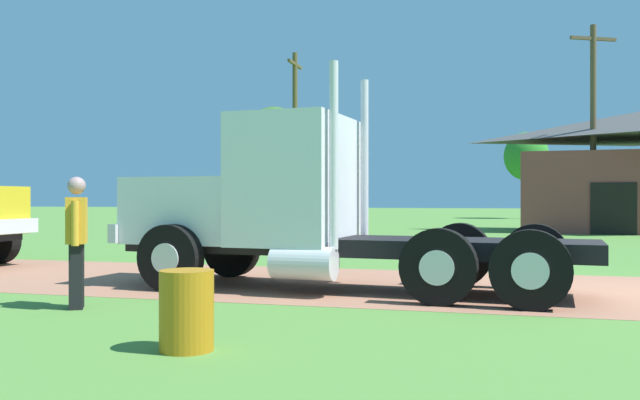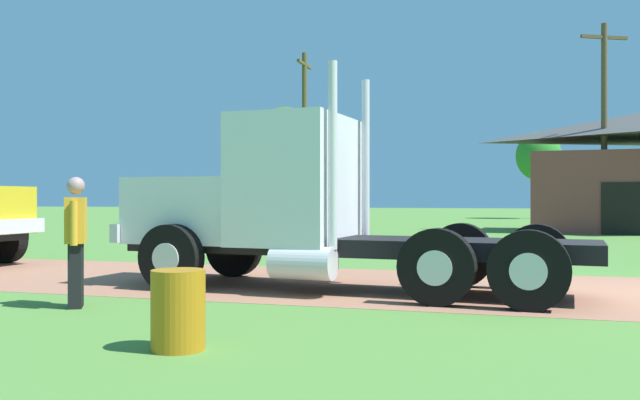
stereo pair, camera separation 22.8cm
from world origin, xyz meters
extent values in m
plane|color=#528337|center=(0.00, 0.00, 0.00)|extent=(200.00, 200.00, 0.00)
cube|color=#A26B51|center=(0.00, 0.00, 0.00)|extent=(120.00, 5.07, 0.01)
cube|color=black|center=(-4.46, -0.74, 0.74)|extent=(7.86, 2.02, 0.28)
cube|color=white|center=(-7.30, -0.54, 1.31)|extent=(2.20, 2.08, 1.15)
cube|color=silver|center=(-8.38, -0.46, 0.92)|extent=(0.31, 2.12, 0.32)
cube|color=white|center=(-5.43, -0.67, 1.82)|extent=(1.85, 2.32, 2.17)
cube|color=#2D3D4C|center=(-6.29, -0.61, 2.26)|extent=(0.17, 1.84, 0.95)
cylinder|color=silver|center=(-4.52, -1.61, 2.18)|extent=(0.14, 0.14, 2.89)
cylinder|color=silver|center=(-4.40, 0.13, 2.18)|extent=(0.14, 0.14, 2.89)
cylinder|color=silver|center=(-4.99, -1.67, 0.52)|extent=(1.03, 0.59, 0.52)
cylinder|color=black|center=(-7.28, -1.64, 0.55)|extent=(1.12, 0.38, 1.10)
cylinder|color=silver|center=(-7.29, -1.80, 0.55)|extent=(0.50, 0.08, 0.49)
cylinder|color=black|center=(-7.12, 0.55, 0.55)|extent=(1.12, 0.38, 1.10)
cylinder|color=silver|center=(-7.11, 0.71, 0.55)|extent=(0.50, 0.08, 0.49)
cylinder|color=black|center=(-1.65, -2.04, 0.55)|extent=(1.12, 0.38, 1.10)
cylinder|color=silver|center=(-1.67, -2.20, 0.55)|extent=(0.50, 0.08, 0.49)
cylinder|color=black|center=(-1.50, 0.15, 0.55)|extent=(1.12, 0.38, 1.10)
cylinder|color=silver|center=(-1.48, 0.31, 0.55)|extent=(0.50, 0.08, 0.49)
cylinder|color=black|center=(-2.90, -1.95, 0.55)|extent=(1.12, 0.38, 1.10)
cylinder|color=silver|center=(-2.91, -2.11, 0.55)|extent=(0.50, 0.08, 0.49)
cylinder|color=black|center=(-2.74, 0.24, 0.55)|extent=(1.12, 0.38, 1.10)
cylinder|color=silver|center=(-2.73, 0.40, 0.55)|extent=(0.50, 0.08, 0.49)
cylinder|color=silver|center=(-13.43, 1.72, 0.55)|extent=(0.49, 0.06, 0.49)
cube|color=gold|center=(-7.71, -3.53, 1.22)|extent=(0.47, 0.55, 0.64)
sphere|color=gray|center=(-7.71, -3.53, 1.70)|extent=(0.24, 0.24, 0.24)
cube|color=black|center=(-7.76, -3.44, 0.45)|extent=(0.24, 0.23, 0.90)
cube|color=black|center=(-7.65, -3.63, 0.45)|extent=(0.24, 0.23, 0.90)
cylinder|color=gold|center=(-7.86, -3.28, 1.19)|extent=(0.10, 0.10, 0.61)
cylinder|color=gold|center=(-7.56, -3.78, 1.19)|extent=(0.10, 0.10, 0.61)
cylinder|color=#B27214|center=(-5.06, -5.49, 0.40)|extent=(0.54, 0.54, 0.80)
cube|color=black|center=(2.44, 18.78, 1.10)|extent=(1.80, 0.15, 2.20)
cylinder|color=#4E4624|center=(-12.53, 21.81, 4.57)|extent=(0.26, 0.26, 9.15)
cube|color=#4E4624|center=(-12.53, 21.81, 8.55)|extent=(0.17, 2.20, 0.14)
cylinder|color=brown|center=(1.77, 19.85, 4.57)|extent=(0.26, 0.26, 9.13)
cube|color=brown|center=(1.77, 19.85, 8.53)|extent=(2.02, 1.13, 0.14)
cylinder|color=#513823|center=(-16.06, 28.70, 1.71)|extent=(0.44, 0.44, 3.41)
ellipsoid|color=#376326|center=(-16.06, 28.70, 5.08)|extent=(4.16, 4.16, 4.58)
cylinder|color=#513823|center=(-0.33, 42.36, 1.72)|extent=(0.44, 0.44, 3.45)
ellipsoid|color=#2E7F28|center=(-0.33, 42.36, 4.81)|extent=(3.39, 3.39, 3.73)
camera|label=1|loc=(-2.01, -11.58, 1.51)|focal=37.65mm
camera|label=2|loc=(-1.79, -11.52, 1.51)|focal=37.65mm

